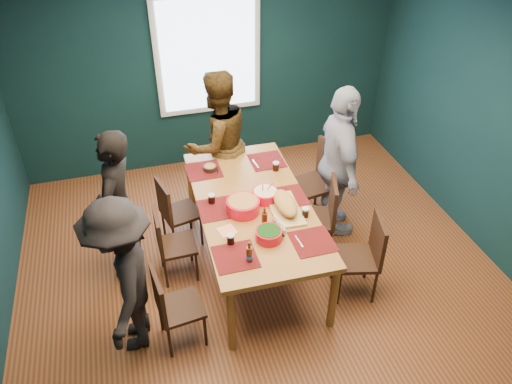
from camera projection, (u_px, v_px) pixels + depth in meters
room at (256, 155)px, 4.67m from camera, size 5.01×5.01×2.71m
dining_table at (253, 209)px, 5.01m from camera, size 1.14×2.20×0.83m
chair_left_far at (173, 209)px, 5.43m from camera, size 0.46×0.46×0.84m
chair_left_mid at (169, 241)px, 5.03m from camera, size 0.38×0.38×0.82m
chair_left_near at (171, 304)px, 4.34m from camera, size 0.42×0.42×0.84m
chair_right_far at (319, 176)px, 5.81m from camera, size 0.50×0.50×0.97m
chair_right_mid at (322, 212)px, 5.32m from camera, size 0.52×0.52×0.91m
chair_right_near at (366, 252)px, 4.83m from camera, size 0.49×0.49×0.90m
person_far_left at (119, 207)px, 4.92m from camera, size 0.58×0.70×1.66m
person_back at (218, 144)px, 5.80m from camera, size 1.04×0.94×1.77m
person_right at (339, 164)px, 5.41m from camera, size 0.56×1.09×1.79m
person_near_left at (124, 278)px, 4.19m from camera, size 0.73×1.09×1.57m
bowl_salad at (243, 206)px, 4.81m from camera, size 0.33×0.33×0.14m
bowl_dumpling at (265, 195)px, 4.98m from camera, size 0.26×0.26×0.24m
bowl_herbs at (269, 234)px, 4.49m from camera, size 0.25×0.25×0.11m
cutting_board at (285, 205)px, 4.83m from camera, size 0.34×0.69×0.15m
small_bowl at (210, 168)px, 5.42m from camera, size 0.15×0.15×0.06m
beer_bottle_a at (249, 254)px, 4.25m from camera, size 0.06×0.06×0.22m
beer_bottle_b at (264, 219)px, 4.62m from camera, size 0.05×0.05×0.21m
cola_glass_a at (231, 239)px, 4.44m from camera, size 0.07×0.07×0.10m
cola_glass_b at (305, 212)px, 4.76m from camera, size 0.07×0.07×0.10m
cola_glass_c at (276, 166)px, 5.41m from camera, size 0.07×0.07×0.10m
cola_glass_d at (211, 198)px, 4.93m from camera, size 0.07×0.07×0.10m
napkin_a at (287, 192)px, 5.12m from camera, size 0.15×0.15×0.00m
napkin_b at (227, 231)px, 4.62m from camera, size 0.19×0.19×0.00m
napkin_c at (308, 243)px, 4.48m from camera, size 0.20×0.20×0.00m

